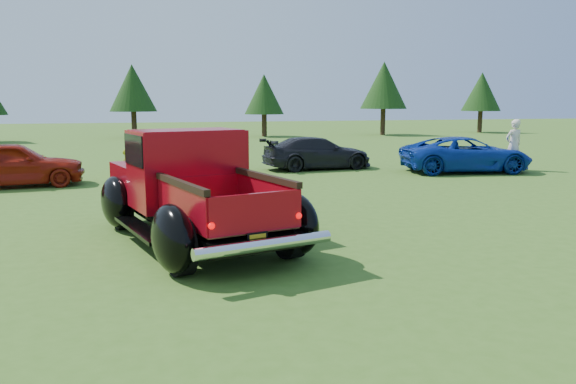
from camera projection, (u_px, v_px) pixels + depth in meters
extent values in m
plane|color=#3B621C|center=(311.00, 240.00, 10.17)|extent=(120.00, 120.00, 0.00)
cylinder|color=#332114|center=(134.00, 125.00, 38.76)|extent=(0.36, 0.36, 1.80)
cone|color=black|center=(133.00, 88.00, 38.36)|extent=(3.20, 3.20, 3.20)
cylinder|color=#332114|center=(264.00, 125.00, 40.17)|extent=(0.36, 0.36, 1.58)
cone|color=black|center=(264.00, 94.00, 39.82)|extent=(2.82, 2.82, 2.82)
cylinder|color=#332114|center=(383.00, 122.00, 42.01)|extent=(0.36, 0.36, 1.94)
cone|color=black|center=(384.00, 85.00, 41.58)|extent=(3.46, 3.46, 3.46)
cylinder|color=#332114|center=(480.00, 122.00, 45.32)|extent=(0.36, 0.36, 1.73)
cone|color=black|center=(482.00, 92.00, 44.94)|extent=(3.07, 3.07, 3.07)
cylinder|color=black|center=(180.00, 246.00, 8.05)|extent=(0.46, 0.89, 0.85)
cylinder|color=black|center=(289.00, 232.00, 8.94)|extent=(0.46, 0.89, 0.85)
cylinder|color=black|center=(122.00, 208.00, 10.97)|extent=(0.46, 0.89, 0.85)
cylinder|color=black|center=(209.00, 200.00, 11.86)|extent=(0.46, 0.89, 0.85)
cube|color=black|center=(196.00, 215.00, 9.99)|extent=(2.71, 5.23, 0.21)
cube|color=maroon|center=(164.00, 179.00, 11.43)|extent=(2.16, 2.00, 0.66)
cube|color=silver|center=(153.00, 175.00, 12.14)|extent=(1.67, 0.49, 0.53)
cube|color=maroon|center=(187.00, 168.00, 10.19)|extent=(2.15, 1.67, 1.39)
cube|color=black|center=(187.00, 148.00, 10.13)|extent=(2.16, 1.57, 0.53)
cube|color=maroon|center=(186.00, 132.00, 10.08)|extent=(2.04, 1.54, 0.09)
cube|color=brown|center=(226.00, 219.00, 8.82)|extent=(1.93, 2.43, 0.05)
cube|color=maroon|center=(181.00, 205.00, 8.42)|extent=(0.59, 2.08, 0.55)
cube|color=maroon|center=(266.00, 197.00, 9.13)|extent=(0.59, 2.08, 0.55)
cube|color=maroon|center=(201.00, 192.00, 9.69)|extent=(1.41, 0.41, 0.55)
cube|color=maroon|center=(256.00, 213.00, 7.87)|extent=(1.41, 0.42, 0.55)
cube|color=black|center=(181.00, 184.00, 8.37)|extent=(0.63, 2.09, 0.10)
cube|color=black|center=(266.00, 177.00, 9.08)|extent=(0.63, 2.09, 0.10)
ellipsoid|color=black|center=(172.00, 239.00, 7.98)|extent=(0.76, 1.22, 0.94)
ellipsoid|color=black|center=(295.00, 223.00, 8.97)|extent=(0.76, 1.22, 0.94)
ellipsoid|color=black|center=(116.00, 202.00, 10.90)|extent=(0.76, 1.22, 0.94)
ellipsoid|color=black|center=(213.00, 193.00, 11.89)|extent=(0.76, 1.22, 0.94)
cube|color=black|center=(140.00, 229.00, 9.47)|extent=(0.89, 2.25, 0.06)
cube|color=black|center=(248.00, 217.00, 10.47)|extent=(0.89, 2.25, 0.06)
cylinder|color=silver|center=(265.00, 245.00, 7.70)|extent=(2.06, 0.69, 0.17)
cube|color=black|center=(257.00, 238.00, 7.89)|extent=(0.31, 0.10, 0.16)
cube|color=gold|center=(258.00, 238.00, 7.88)|extent=(0.25, 0.07, 0.11)
sphere|color=#CC0505|center=(211.00, 226.00, 7.52)|extent=(0.10, 0.10, 0.10)
sphere|color=#CC0505|center=(299.00, 216.00, 8.19)|extent=(0.10, 0.10, 0.10)
imported|color=maroon|center=(12.00, 164.00, 16.40)|extent=(4.11, 2.03, 1.35)
imported|color=gold|center=(181.00, 156.00, 19.43)|extent=(3.87, 1.49, 1.26)
imported|color=black|center=(317.00, 153.00, 20.79)|extent=(4.21, 1.99, 1.19)
imported|color=#0D2E97|center=(466.00, 154.00, 19.85)|extent=(4.77, 2.73, 1.25)
imported|color=beige|center=(514.00, 145.00, 20.37)|extent=(0.71, 0.50, 1.85)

